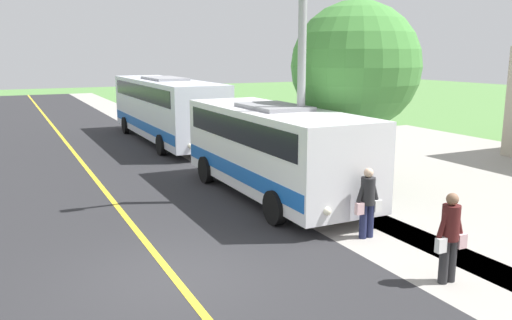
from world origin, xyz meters
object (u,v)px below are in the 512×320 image
at_px(pedestrian_with_bags, 450,235).
at_px(tree_curbside, 355,67).
at_px(shuttle_bus_front, 273,146).
at_px(street_light_pole, 298,64).
at_px(transit_bus_rear, 165,106).
at_px(pedestrian_waiting, 368,201).

height_order(pedestrian_with_bags, tree_curbside, tree_curbside).
height_order(shuttle_bus_front, street_light_pole, street_light_pole).
xyz_separation_m(shuttle_bus_front, transit_bus_rear, (0.00, -11.30, 0.18)).
height_order(pedestrian_waiting, tree_curbside, tree_curbside).
distance_m(transit_bus_rear, pedestrian_waiting, 15.60).
height_order(transit_bus_rear, tree_curbside, tree_curbside).
bearing_deg(pedestrian_with_bags, shuttle_bus_front, -89.30).
height_order(street_light_pole, tree_curbside, street_light_pole).
height_order(pedestrian_waiting, street_light_pole, street_light_pole).
bearing_deg(transit_bus_rear, pedestrian_with_bags, 90.28).
xyz_separation_m(pedestrian_with_bags, street_light_pole, (-0.22, -6.10, 3.05)).
bearing_deg(pedestrian_waiting, pedestrian_with_bags, 86.56).
bearing_deg(street_light_pole, pedestrian_with_bags, 87.94).
bearing_deg(pedestrian_waiting, street_light_pole, -90.98).
distance_m(pedestrian_waiting, tree_curbside, 5.72).
bearing_deg(pedestrian_with_bags, transit_bus_rear, -89.72).
bearing_deg(transit_bus_rear, street_light_pole, 91.45).
distance_m(shuttle_bus_front, street_light_pole, 2.62).
bearing_deg(pedestrian_with_bags, pedestrian_waiting, -93.44).
bearing_deg(shuttle_bus_front, tree_curbside, 177.26).
bearing_deg(pedestrian_with_bags, street_light_pole, -92.06).
bearing_deg(street_light_pole, transit_bus_rear, -88.55).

